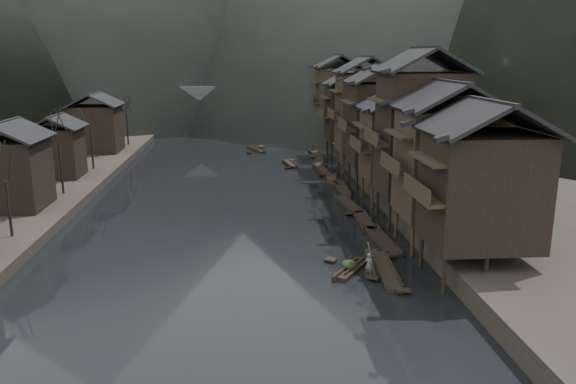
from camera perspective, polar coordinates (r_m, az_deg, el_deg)
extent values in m
plane|color=black|center=(45.98, -6.10, -5.53)|extent=(300.00, 300.00, 0.00)
cube|color=#2D2823|center=(90.95, 17.32, 4.17)|extent=(40.00, 200.00, 1.80)
cylinder|color=black|center=(37.94, 15.58, -8.17)|extent=(0.30, 0.30, 2.90)
cylinder|color=black|center=(42.18, 13.39, -5.78)|extent=(0.30, 0.30, 2.90)
cylinder|color=black|center=(38.94, 19.42, -7.89)|extent=(0.30, 0.30, 2.90)
cylinder|color=black|center=(43.08, 16.90, -5.59)|extent=(0.30, 0.30, 2.90)
cube|color=black|center=(39.70, 19.11, 0.24)|extent=(7.00, 6.00, 7.55)
cube|color=#30271A|center=(38.38, 13.57, -0.41)|extent=(1.20, 5.70, 0.25)
cylinder|color=#30271A|center=(44.16, 12.54, -4.84)|extent=(0.30, 0.30, 2.90)
cylinder|color=#30271A|center=(48.55, 10.93, -3.05)|extent=(0.30, 0.30, 2.90)
cylinder|color=#30271A|center=(45.02, 15.90, -4.68)|extent=(0.30, 0.30, 2.90)
cylinder|color=#30271A|center=(49.33, 14.01, -2.94)|extent=(0.30, 0.30, 2.90)
cube|color=#30271A|center=(45.97, 15.75, 2.81)|extent=(7.00, 6.00, 8.42)
cube|color=#30271A|center=(44.84, 10.90, 2.27)|extent=(1.20, 5.70, 0.25)
cylinder|color=black|center=(50.58, 10.28, -2.33)|extent=(0.30, 0.30, 2.90)
cylinder|color=black|center=(55.07, 9.05, -0.95)|extent=(0.30, 0.30, 2.90)
cylinder|color=black|center=(51.34, 13.26, -2.24)|extent=(0.30, 0.30, 2.90)
cylinder|color=black|center=(55.76, 11.80, -0.88)|extent=(0.30, 0.30, 2.90)
cube|color=black|center=(52.30, 13.25, 5.68)|extent=(7.00, 6.00, 11.00)
cube|color=#30271A|center=(51.32, 8.94, 5.11)|extent=(1.20, 5.70, 0.25)
cylinder|color=#30271A|center=(57.14, 8.55, -0.39)|extent=(0.30, 0.30, 2.90)
cylinder|color=#30271A|center=(61.70, 7.57, 0.71)|extent=(0.30, 0.30, 2.90)
cylinder|color=#30271A|center=(57.81, 11.20, -0.33)|extent=(0.30, 0.30, 2.90)
cylinder|color=#30271A|center=(62.32, 10.04, 0.74)|extent=(0.30, 0.30, 2.90)
cube|color=#30271A|center=(59.22, 11.14, 4.78)|extent=(7.00, 6.00, 7.07)
cube|color=#30271A|center=(58.34, 7.32, 4.45)|extent=(1.20, 5.70, 0.25)
cylinder|color=black|center=(64.75, 6.99, 1.35)|extent=(0.30, 0.30, 2.90)
cylinder|color=black|center=(69.36, 6.23, 2.20)|extent=(0.30, 0.30, 2.90)
cylinder|color=black|center=(65.34, 9.36, 1.38)|extent=(0.30, 0.30, 2.90)
cylinder|color=black|center=(69.91, 8.45, 2.23)|extent=(0.30, 0.30, 2.90)
cube|color=black|center=(66.74, 9.37, 6.84)|extent=(7.00, 6.00, 9.34)
cube|color=#30271A|center=(65.97, 5.96, 6.46)|extent=(1.20, 5.70, 0.25)
cylinder|color=#30271A|center=(73.41, 5.64, 2.86)|extent=(0.30, 0.30, 2.90)
cylinder|color=#30271A|center=(78.06, 5.03, 3.53)|extent=(0.30, 0.30, 2.90)
cylinder|color=#30271A|center=(73.94, 7.74, 2.88)|extent=(0.30, 0.30, 2.90)
cylinder|color=#30271A|center=(78.55, 7.02, 3.55)|extent=(0.30, 0.30, 2.90)
cube|color=#30271A|center=(75.41, 7.78, 8.00)|extent=(7.00, 6.00, 10.16)
cube|color=#30271A|center=(74.74, 4.74, 7.63)|extent=(1.20, 5.70, 0.25)
cylinder|color=black|center=(83.12, 4.46, 4.18)|extent=(0.30, 0.30, 2.90)
cylinder|color=black|center=(87.80, 3.98, 4.70)|extent=(0.30, 0.30, 2.90)
cylinder|color=black|center=(83.58, 6.32, 4.19)|extent=(0.30, 0.30, 2.90)
cylinder|color=black|center=(88.24, 5.75, 4.71)|extent=(0.30, 0.30, 2.90)
cube|color=black|center=(85.27, 6.36, 8.01)|extent=(7.00, 6.00, 8.12)
cube|color=#30271A|center=(84.67, 3.66, 7.75)|extent=(1.20, 5.70, 0.25)
cylinder|color=#30271A|center=(94.85, 3.36, 5.39)|extent=(0.30, 0.30, 2.90)
cylinder|color=#30271A|center=(99.56, 2.99, 5.80)|extent=(0.30, 0.30, 2.90)
cylinder|color=#30271A|center=(95.25, 5.00, 5.40)|extent=(0.30, 0.30, 2.90)
cylinder|color=#30271A|center=(99.94, 4.56, 5.81)|extent=(0.30, 0.30, 2.90)
cube|color=#30271A|center=(96.95, 5.06, 9.38)|extent=(7.00, 6.00, 10.29)
cube|color=#30271A|center=(96.42, 2.68, 9.09)|extent=(1.20, 5.70, 0.25)
cube|color=black|center=(58.75, -26.35, 1.85)|extent=(6.00, 6.00, 6.50)
cube|color=black|center=(71.76, -22.27, 3.91)|extent=(5.00, 5.00, 5.80)
cube|color=black|center=(88.81, -18.83, 6.25)|extent=(6.50, 6.50, 6.80)
cylinder|color=black|center=(49.62, -26.20, -1.27)|extent=(0.24, 0.24, 4.55)
cylinder|color=black|center=(62.73, -21.52, 2.55)|extent=(0.24, 0.24, 5.52)
cylinder|color=black|center=(75.26, -18.64, 4.17)|extent=(0.24, 0.24, 4.59)
cylinder|color=black|center=(94.31, -15.78, 6.35)|extent=(0.24, 0.24, 5.08)
cube|color=black|center=(41.02, 9.88, -7.89)|extent=(1.58, 7.48, 0.30)
cube|color=black|center=(40.95, 9.89, -7.65)|extent=(1.62, 7.34, 0.10)
cube|color=black|center=(44.15, 8.48, -6.04)|extent=(0.99, 0.97, 0.36)
cube|color=black|center=(37.86, 11.55, -9.63)|extent=(0.99, 0.97, 0.36)
cube|color=black|center=(47.27, 9.49, -4.91)|extent=(1.55, 7.54, 0.30)
cube|color=black|center=(47.22, 9.50, -4.70)|extent=(1.59, 7.39, 0.10)
cube|color=black|center=(50.59, 8.78, -3.46)|extent=(0.99, 0.97, 0.36)
cube|color=black|center=(43.90, 10.33, -6.24)|extent=(0.99, 0.97, 0.36)
cube|color=black|center=(52.51, 7.68, -2.93)|extent=(1.27, 6.11, 0.30)
cube|color=black|center=(52.46, 7.68, -2.74)|extent=(1.32, 5.99, 0.10)
cube|color=black|center=(55.20, 6.98, -1.93)|extent=(0.96, 0.78, 0.33)
cube|color=black|center=(49.77, 8.46, -3.74)|extent=(0.96, 0.78, 0.33)
cube|color=black|center=(57.76, 6.14, -1.34)|extent=(1.81, 6.72, 0.30)
cube|color=black|center=(57.72, 6.14, -1.16)|extent=(1.85, 6.59, 0.10)
cube|color=black|center=(60.80, 5.93, -0.42)|extent=(1.02, 0.91, 0.34)
cube|color=black|center=(54.66, 6.38, -2.07)|extent=(1.02, 0.91, 0.34)
cube|color=black|center=(64.68, 5.46, 0.33)|extent=(1.24, 7.11, 0.30)
cube|color=black|center=(64.63, 5.46, 0.48)|extent=(1.30, 6.97, 0.10)
cube|color=black|center=(67.90, 4.92, 1.11)|extent=(0.95, 0.89, 0.35)
cube|color=black|center=(61.40, 6.06, -0.28)|extent=(0.95, 0.89, 0.35)
cube|color=black|center=(69.13, 4.43, 1.23)|extent=(1.76, 6.29, 0.30)
cube|color=black|center=(69.09, 4.43, 1.38)|extent=(1.80, 6.17, 0.10)
cube|color=black|center=(71.92, 3.82, 1.85)|extent=(1.01, 0.86, 0.33)
cube|color=black|center=(66.30, 5.09, 0.80)|extent=(1.01, 0.86, 0.33)
cube|color=black|center=(75.21, 3.39, 2.28)|extent=(1.60, 7.07, 0.30)
cube|color=black|center=(75.17, 3.39, 2.41)|extent=(1.64, 6.93, 0.10)
cube|color=black|center=(78.47, 3.24, 2.87)|extent=(0.99, 0.92, 0.35)
cube|color=black|center=(71.89, 3.56, 1.85)|extent=(0.99, 0.92, 0.35)
cube|color=black|center=(81.74, 3.14, 3.21)|extent=(1.91, 6.70, 0.30)
cube|color=black|center=(81.71, 3.14, 3.34)|extent=(1.95, 6.58, 0.10)
cube|color=black|center=(84.74, 2.60, 3.70)|extent=(1.03, 0.92, 0.34)
cube|color=black|center=(78.70, 3.72, 2.90)|extent=(1.03, 0.92, 0.34)
cube|color=black|center=(88.00, 2.73, 3.98)|extent=(1.27, 6.18, 0.30)
cube|color=black|center=(87.97, 2.74, 4.10)|extent=(1.32, 6.06, 0.10)
cube|color=black|center=(90.86, 2.46, 4.39)|extent=(0.96, 0.79, 0.33)
cube|color=black|center=(85.10, 3.03, 3.73)|extent=(0.96, 0.79, 0.33)
cube|color=black|center=(92.75, 2.18, 4.50)|extent=(1.17, 6.64, 0.30)
cube|color=black|center=(92.72, 2.18, 4.61)|extent=(1.23, 6.51, 0.10)
cube|color=black|center=(95.84, 1.94, 4.89)|extent=(0.94, 0.83, 0.34)
cube|color=black|center=(89.61, 2.43, 4.25)|extent=(0.94, 0.83, 0.34)
cube|color=black|center=(79.01, 0.16, 2.86)|extent=(1.85, 5.42, 0.30)
cube|color=black|center=(78.98, 0.16, 2.99)|extent=(1.88, 5.32, 0.10)
cube|color=black|center=(81.49, 0.31, 3.30)|extent=(0.95, 0.79, 0.31)
cube|color=black|center=(76.49, 0.00, 2.60)|extent=(0.95, 0.79, 0.31)
cube|color=black|center=(91.18, -3.30, 4.32)|extent=(3.04, 5.82, 0.30)
cube|color=black|center=(91.15, -3.30, 4.43)|extent=(3.04, 5.73, 0.10)
cube|color=black|center=(93.77, -2.71, 4.68)|extent=(1.05, 0.98, 0.32)
cube|color=black|center=(88.56, -3.92, 4.12)|extent=(1.05, 0.98, 0.32)
cube|color=black|center=(106.76, -3.52, 5.71)|extent=(2.39, 5.35, 0.30)
cube|color=black|center=(106.74, -3.52, 5.81)|extent=(2.41, 5.26, 0.10)
cube|color=black|center=(109.17, -3.18, 5.97)|extent=(1.00, 0.86, 0.31)
cube|color=black|center=(104.32, -3.88, 5.59)|extent=(1.00, 0.86, 0.31)
cube|color=#4C4C4F|center=(115.66, -5.20, 9.82)|extent=(40.00, 6.00, 1.60)
cube|color=#4C4C4F|center=(112.88, -5.23, 10.38)|extent=(40.00, 0.50, 1.00)
cube|color=#4C4C4F|center=(118.27, -5.20, 10.54)|extent=(40.00, 0.50, 1.00)
cube|color=#4C4C4F|center=(117.03, -12.09, 7.65)|extent=(3.20, 6.00, 6.40)
cube|color=#4C4C4F|center=(116.15, -7.40, 7.80)|extent=(3.20, 6.00, 6.40)
cube|color=#4C4C4F|center=(116.03, -2.91, 7.89)|extent=(3.20, 6.00, 6.40)
cube|color=#4C4C4F|center=(116.66, 1.80, 7.93)|extent=(3.20, 6.00, 6.40)
cube|color=black|center=(40.95, 6.42, -7.80)|extent=(3.33, 4.37, 0.30)
cube|color=black|center=(40.89, 6.43, -7.56)|extent=(3.32, 4.32, 0.10)
cube|color=black|center=(42.39, 4.37, -6.78)|extent=(1.02, 0.94, 0.29)
cube|color=black|center=(39.47, 8.65, -8.50)|extent=(1.02, 0.94, 0.29)
ellipsoid|color=black|center=(40.88, 6.22, -6.91)|extent=(1.09, 1.43, 0.66)
imported|color=#59595C|center=(39.41, 8.22, -6.99)|extent=(0.72, 0.71, 1.67)
cylinder|color=#8C7A51|center=(38.63, 8.64, -3.47)|extent=(1.13, 1.86, 3.38)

